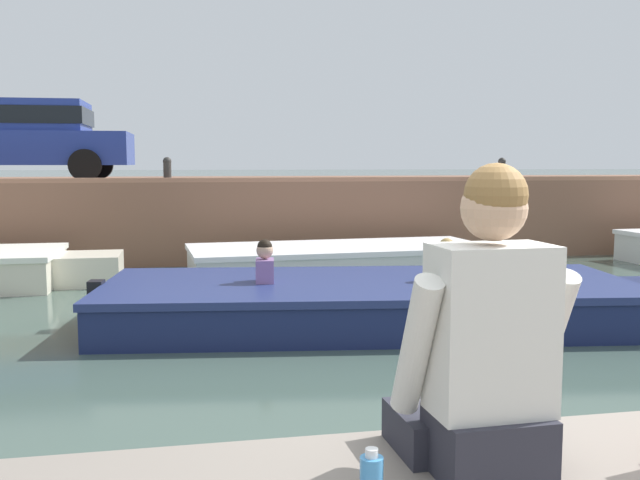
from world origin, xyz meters
The scene contains 9 objects.
ground_plane centered at (0.00, 5.19, 0.00)m, with size 400.00×400.00×0.00m, color #42564C.
far_quay_wall centered at (0.00, 13.38, 0.75)m, with size 60.00×6.00×1.50m, color brown.
far_wall_coping centered at (0.00, 10.50, 1.54)m, with size 60.00×0.24×0.08m, color #9F6C52.
boat_moored_central_white centered at (1.22, 8.79, 0.25)m, with size 5.78×2.19×0.50m.
motorboat_passing centered at (0.84, 5.31, 0.25)m, with size 7.31×3.12×0.98m.
car_left_inner_blue centered at (-4.41, 12.53, 2.34)m, with size 4.04×2.10×1.54m.
mooring_bollard_mid centered at (-1.74, 10.63, 1.74)m, with size 0.15×0.15×0.45m.
mooring_bollard_east centered at (4.67, 10.63, 1.74)m, with size 0.15×0.15×0.45m.
person_seated_left centered at (-0.62, -0.37, 1.24)m, with size 0.54×0.53×0.97m.
Camera 1 is at (-1.55, -2.40, 1.83)m, focal length 40.00 mm.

